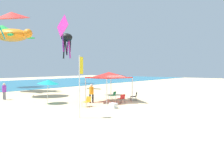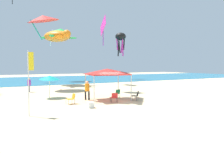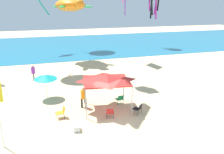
% 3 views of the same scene
% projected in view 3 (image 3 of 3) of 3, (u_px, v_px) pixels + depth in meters
% --- Properties ---
extents(ground, '(120.00, 120.00, 0.10)m').
position_uv_depth(ground, '(115.00, 119.00, 16.90)').
color(ground, '#D6BC8C').
extents(ocean_strip, '(120.00, 27.04, 0.02)m').
position_uv_depth(ocean_strip, '(65.00, 45.00, 45.71)').
color(ocean_strip, teal).
rests_on(ocean_strip, ground).
extents(canopy_tent, '(3.74, 3.43, 2.78)m').
position_uv_depth(canopy_tent, '(106.00, 78.00, 17.77)').
color(canopy_tent, '#B7B7BC').
rests_on(canopy_tent, ground).
extents(beach_umbrella, '(1.90, 1.92, 2.19)m').
position_uv_depth(beach_umbrella, '(45.00, 77.00, 19.92)').
color(beach_umbrella, silver).
rests_on(beach_umbrella, ground).
extents(folding_chair_facing_ocean, '(0.68, 0.75, 0.82)m').
position_uv_depth(folding_chair_facing_ocean, '(110.00, 112.00, 16.87)').
color(folding_chair_facing_ocean, black).
rests_on(folding_chair_facing_ocean, ground).
extents(folding_chair_near_cooler, '(0.61, 0.69, 0.82)m').
position_uv_depth(folding_chair_near_cooler, '(120.00, 99.00, 19.19)').
color(folding_chair_near_cooler, black).
rests_on(folding_chair_near_cooler, ground).
extents(folding_chair_right_of_tent, '(0.79, 0.81, 0.82)m').
position_uv_depth(folding_chair_right_of_tent, '(138.00, 108.00, 17.48)').
color(folding_chair_right_of_tent, black).
rests_on(folding_chair_right_of_tent, ground).
extents(folding_chair_left_of_tent, '(0.67, 0.59, 0.82)m').
position_uv_depth(folding_chair_left_of_tent, '(61.00, 112.00, 16.93)').
color(folding_chair_left_of_tent, black).
rests_on(folding_chair_left_of_tent, ground).
extents(cooler_box, '(0.49, 0.66, 0.40)m').
position_uv_depth(cooler_box, '(77.00, 128.00, 15.31)').
color(cooler_box, white).
rests_on(cooler_box, ground).
extents(person_beachcomber, '(0.40, 0.45, 1.67)m').
position_uv_depth(person_beachcomber, '(33.00, 71.00, 24.95)').
color(person_beachcomber, slate).
rests_on(person_beachcomber, ground).
extents(person_kite_handler, '(0.44, 0.40, 1.70)m').
position_uv_depth(person_kite_handler, '(83.00, 96.00, 18.43)').
color(person_kite_handler, black).
rests_on(person_kite_handler, ground).
extents(kite_turtle_orange, '(5.50, 5.91, 1.78)m').
position_uv_depth(kite_turtle_orange, '(71.00, 5.00, 31.27)').
color(kite_turtle_orange, orange).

